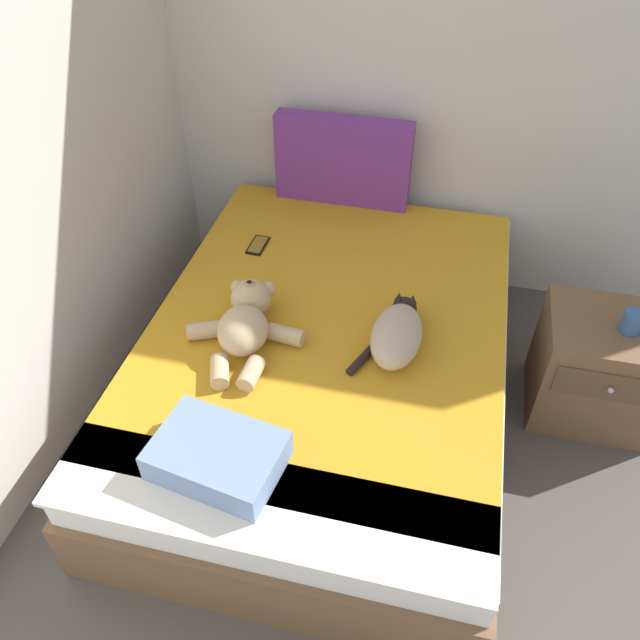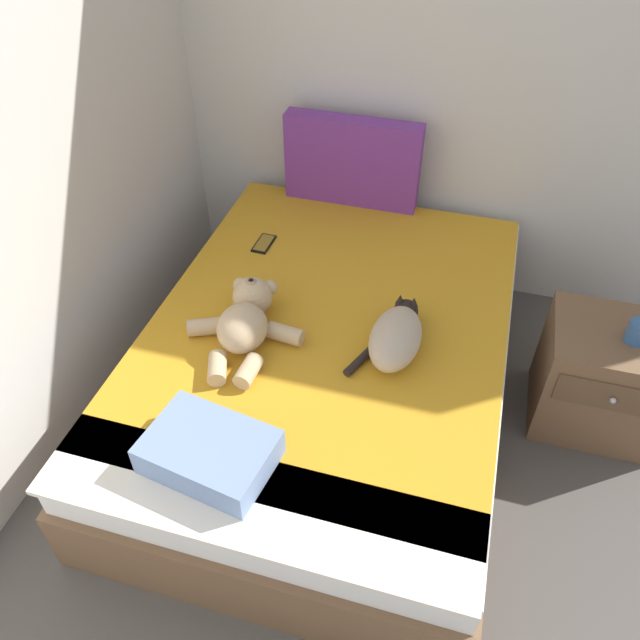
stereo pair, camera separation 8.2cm
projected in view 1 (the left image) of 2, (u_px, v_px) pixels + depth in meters
name	position (u px, v px, depth m)	size (l,w,h in m)	color
wall_back	(555.00, 37.00, 2.63)	(3.63, 0.06, 2.62)	beige
bed	(327.00, 367.00, 2.68)	(1.46, 2.01, 0.50)	brown
patterned_cushion	(343.00, 161.00, 3.06)	(0.67, 0.10, 0.44)	#72338C
cat	(397.00, 333.00, 2.37)	(0.26, 0.42, 0.15)	tan
teddy_bear	(245.00, 322.00, 2.41)	(0.46, 0.53, 0.17)	tan
cell_phone	(258.00, 245.00, 2.90)	(0.08, 0.15, 0.01)	black
throw_pillow	(218.00, 455.00, 1.97)	(0.40, 0.28, 0.11)	#728CB7
nightstand	(597.00, 368.00, 2.67)	(0.50, 0.45, 0.50)	brown
mug	(633.00, 322.00, 2.44)	(0.12, 0.08, 0.09)	#33598C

